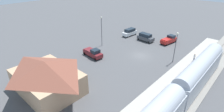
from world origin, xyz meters
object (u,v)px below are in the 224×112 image
light_pole_lot_center (101,28)px  suv_white (130,32)px  suv_charcoal (145,37)px  light_pole_near_platform (176,44)px  pickup_maroon (93,53)px  pedestrian_on_platform (194,57)px  passenger_train (177,96)px  pickup_red (169,40)px  station_building (47,76)px

light_pole_lot_center → suv_white: bearing=-93.6°
suv_charcoal → light_pole_near_platform: (-11.68, 7.04, 3.29)m
pickup_maroon → light_pole_lot_center: 8.09m
pedestrian_on_platform → suv_white: (21.26, -4.49, -0.13)m
passenger_train → pickup_maroon: bearing=-11.2°
pickup_red → suv_white: bearing=11.3°
station_building → light_pole_lot_center: size_ratio=1.52×
pickup_maroon → light_pole_near_platform: light_pole_near_platform is taller
passenger_train → suv_charcoal: 28.45m
suv_charcoal → pedestrian_on_platform: bearing=165.6°
suv_charcoal → pickup_red: 6.57m
passenger_train → station_building: size_ratio=3.07×
station_building → suv_charcoal: 31.09m
station_building → light_pole_near_platform: (-11.20, -24.00, 1.52)m
suv_white → light_pole_lot_center: bearing=86.4°
passenger_train → light_pole_near_platform: (6.80, -14.53, 1.58)m
suv_charcoal → light_pole_lot_center: light_pole_lot_center is taller
light_pole_near_platform → pickup_maroon: bearing=33.6°
suv_charcoal → light_pole_lot_center: size_ratio=0.63×
light_pole_near_platform → light_pole_lot_center: size_ratio=0.87×
pickup_red → light_pole_near_platform: (-5.84, 10.04, 3.41)m
suv_charcoal → suv_white: size_ratio=1.01×
suv_white → pedestrian_on_platform: bearing=168.1°
station_building → suv_charcoal: size_ratio=2.40×
light_pole_near_platform → light_pole_lot_center: 18.99m
pickup_red → light_pole_near_platform: light_pole_near_platform is taller
pickup_red → passenger_train: bearing=117.2°
suv_white → light_pole_lot_center: size_ratio=0.63×
suv_charcoal → light_pole_near_platform: bearing=148.9°
pedestrian_on_platform → pickup_red: 11.55m
suv_charcoal → pickup_red: (-5.84, -3.00, -0.12)m
station_building → passenger_train: bearing=-152.3°
pedestrian_on_platform → pickup_maroon: pickup_maroon is taller
pedestrian_on_platform → pickup_maroon: size_ratio=0.31×
pedestrian_on_platform → passenger_train: bearing=100.8°
pedestrian_on_platform → light_pole_lot_center: (22.00, 7.06, 3.71)m
pickup_red → station_building: bearing=81.1°
suv_white → pickup_red: bearing=-168.7°
light_pole_near_platform → pedestrian_on_platform: bearing=-137.4°
station_building → pickup_red: bearing=-98.9°
passenger_train → suv_white: 33.19m
light_pole_near_platform → pickup_red: bearing=-59.8°
station_building → pickup_red: station_building is taller
suv_white → suv_charcoal: bearing=174.4°
station_building → suv_charcoal: bearing=-89.1°
light_pole_near_platform → light_pole_lot_center: (18.57, 3.91, 0.55)m
passenger_train → suv_white: size_ratio=7.41×
suv_white → pickup_red: 12.23m
passenger_train → pickup_red: bearing=-62.8°
passenger_train → suv_white: bearing=-42.0°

